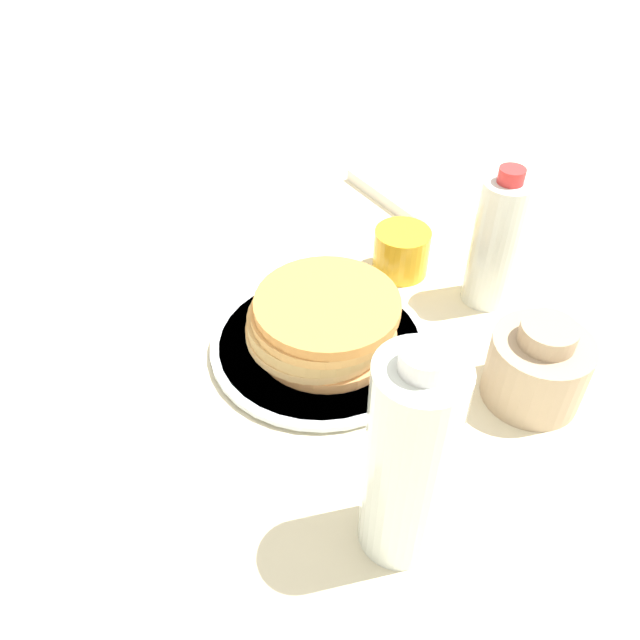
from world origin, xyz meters
TOP-DOWN VIEW (x-y plane):
  - ground_plane at (0.00, 0.00)m, footprint 4.00×4.00m
  - plate at (-0.01, -0.02)m, footprint 0.27×0.27m
  - pancake_stack at (-0.01, -0.02)m, footprint 0.18×0.18m
  - juice_glass at (0.12, -0.16)m, footprint 0.08×0.08m
  - cream_jug at (-0.14, -0.24)m, footprint 0.11×0.11m
  - water_bottle_near at (0.04, -0.26)m, footprint 0.06×0.06m
  - water_bottle_mid at (-0.27, -0.03)m, footprint 0.07×0.07m
  - napkin at (0.33, -0.25)m, footprint 0.22×0.19m

SIDE VIEW (x-z plane):
  - ground_plane at x=0.00m, z-range 0.00..0.00m
  - plate at x=-0.01m, z-range 0.00..0.01m
  - napkin at x=0.33m, z-range 0.00..0.02m
  - juice_glass at x=0.12m, z-range 0.00..0.07m
  - cream_jug at x=-0.14m, z-range -0.01..0.10m
  - pancake_stack at x=-0.01m, z-range 0.01..0.08m
  - water_bottle_near at x=0.04m, z-range -0.01..0.19m
  - water_bottle_mid at x=-0.27m, z-range -0.01..0.24m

